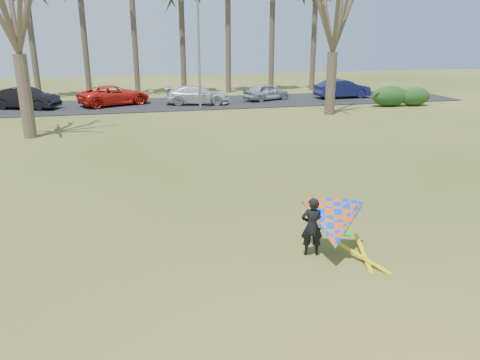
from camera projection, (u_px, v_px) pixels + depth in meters
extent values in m
plane|color=#295011|center=(258.00, 243.00, 12.13)|extent=(100.00, 100.00, 0.00)
cube|color=black|center=(168.00, 104.00, 35.27)|extent=(46.00, 7.00, 0.06)
cylinder|color=#493A2B|center=(32.00, 41.00, 37.22)|extent=(0.48, 0.48, 9.00)
cylinder|color=#4A3A2C|center=(84.00, 37.00, 38.02)|extent=(0.48, 0.48, 9.70)
cylinder|color=#473B2B|center=(134.00, 32.00, 38.81)|extent=(0.48, 0.48, 10.40)
cylinder|color=#47372B|center=(182.00, 41.00, 39.93)|extent=(0.48, 0.48, 9.00)
cylinder|color=brown|center=(228.00, 36.00, 40.72)|extent=(0.48, 0.48, 9.70)
cylinder|color=#483A2B|center=(272.00, 32.00, 41.52)|extent=(0.48, 0.48, 10.40)
cylinder|color=#4C3D2D|center=(314.00, 40.00, 42.63)|extent=(0.48, 0.48, 9.00)
cylinder|color=brown|center=(25.00, 97.00, 23.58)|extent=(0.64, 0.64, 4.20)
cylinder|color=#483B2B|center=(331.00, 84.00, 30.45)|extent=(0.64, 0.64, 3.99)
cylinder|color=gray|center=(199.00, 51.00, 31.74)|extent=(0.16, 0.16, 8.00)
ellipsoid|color=#173B15|center=(391.00, 96.00, 34.19)|extent=(2.94, 1.33, 1.47)
ellipsoid|color=#173B15|center=(415.00, 97.00, 34.43)|extent=(2.45, 1.15, 1.36)
imported|color=black|center=(26.00, 98.00, 32.70)|extent=(4.80, 3.16, 1.50)
imported|color=red|center=(114.00, 95.00, 34.41)|extent=(5.68, 4.26, 1.43)
imported|color=silver|center=(197.00, 95.00, 34.82)|extent=(4.98, 2.82, 1.36)
imported|color=#A7AEB5|center=(266.00, 92.00, 36.91)|extent=(4.13, 2.88, 1.31)
imported|color=#1A1D50|center=(342.00, 89.00, 38.13)|extent=(4.63, 1.81, 1.50)
imported|color=black|center=(312.00, 227.00, 11.29)|extent=(0.61, 0.48, 1.48)
cone|color=#0441E6|center=(334.00, 225.00, 11.13)|extent=(2.13, 2.39, 2.02)
cube|color=#0CBF19|center=(340.00, 227.00, 11.10)|extent=(0.62, 0.60, 0.24)
cube|color=yellow|center=(359.00, 260.00, 11.18)|extent=(0.85, 1.66, 0.28)
cube|color=yellow|center=(363.00, 256.00, 11.41)|extent=(0.56, 1.76, 0.22)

